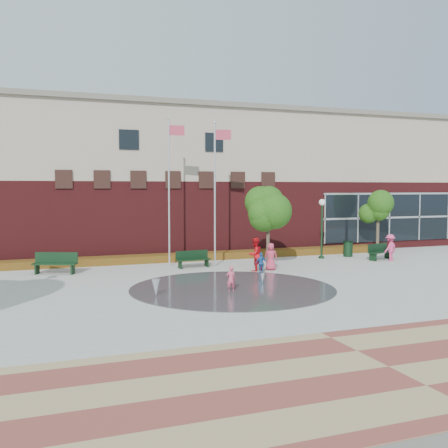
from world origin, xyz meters
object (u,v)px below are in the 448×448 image
object	(u,v)px
child_splash	(231,279)
bench_left	(55,267)
flagpole_left	(170,184)
trash_can	(348,249)
flagpole_right	(216,186)

from	to	relation	value
child_splash	bench_left	bearing A→B (deg)	-44.40
flagpole_left	trash_can	size ratio (longest dim) A/B	8.18
flagpole_left	child_splash	xyz separation A→B (m)	(0.55, -7.53, -3.83)
flagpole_right	bench_left	distance (m)	8.96
child_splash	flagpole_left	bearing A→B (deg)	-83.28
trash_can	child_splash	distance (m)	12.69
trash_can	child_splash	bearing A→B (deg)	-144.48
flagpole_left	trash_can	world-z (taller)	flagpole_left
flagpole_right	trash_can	world-z (taller)	flagpole_right
trash_can	child_splash	size ratio (longest dim) A/B	0.93
flagpole_left	flagpole_right	xyz separation A→B (m)	(2.23, -0.93, -0.11)
flagpole_left	bench_left	bearing A→B (deg)	-168.17
trash_can	child_splash	world-z (taller)	child_splash
flagpole_right	child_splash	xyz separation A→B (m)	(-1.68, -6.60, -3.72)
flagpole_right	bench_left	world-z (taller)	flagpole_right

